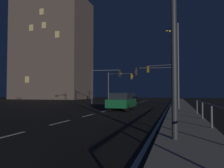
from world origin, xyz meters
name	(u,v)px	position (x,y,z in m)	size (l,w,h in m)	color
ground_plane	(107,110)	(0.00, 17.50, 0.00)	(112.00, 112.00, 0.00)	black
sidewalk_right	(182,111)	(6.43, 17.50, 0.07)	(2.17, 77.00, 0.14)	#9E937F
lane_markings_center	(117,108)	(0.00, 21.00, 0.01)	(0.14, 50.00, 0.01)	silver
lane_edge_line	(168,108)	(5.10, 22.50, 0.01)	(0.14, 53.00, 0.01)	silver
car	(122,101)	(1.22, 18.04, 0.82)	(1.87, 4.42, 1.57)	#14592D
car_oncoming	(130,97)	(-1.97, 37.62, 0.82)	(1.89, 4.43, 1.57)	black
traffic_light_far_left	(156,77)	(3.39, 27.90, 3.71)	(5.10, 0.90, 4.97)	#2D3033
traffic_light_near_right	(105,79)	(-4.01, 29.34, 3.65)	(4.48, 0.71, 5.13)	#38383D
traffic_light_mid_right	(162,75)	(3.96, 32.15, 4.21)	(4.11, 0.81, 5.79)	#2D3033
traffic_light_mid_left	(119,81)	(-3.79, 36.96, 3.73)	(4.66, 0.38, 5.23)	#4C4C51
street_lamp_far_end	(176,58)	(6.00, 19.78, 4.85)	(1.28, 1.93, 7.88)	#4C4C51
barrier_fence	(219,113)	(7.37, 6.52, 0.89)	(0.09, 17.12, 0.98)	#59595E
building_distant	(53,50)	(-25.32, 50.59, 13.00)	(18.23, 12.24, 25.99)	brown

